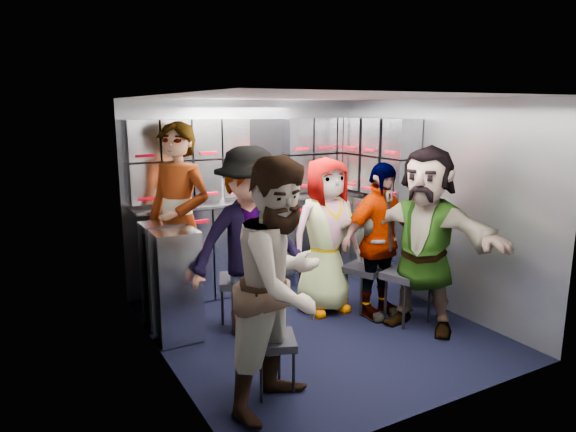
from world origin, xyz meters
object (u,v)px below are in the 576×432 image
jump_seat_near_left (270,344)px  jump_seat_near_right (408,277)px  attendant_standing (179,224)px  attendant_arc_b (250,243)px  jump_seat_mid_right (366,271)px  jump_seat_mid_left (242,283)px  jump_seat_center (316,271)px  attendant_arc_d (378,241)px  attendant_arc_e (424,240)px  attendant_arc_c (326,236)px  attendant_arc_a (282,285)px

jump_seat_near_left → jump_seat_near_right: (1.71, 0.48, 0.07)m
attendant_standing → attendant_arc_b: bearing=0.2°
jump_seat_mid_right → attendant_standing: (-1.69, 0.68, 0.54)m
jump_seat_mid_left → attendant_standing: 0.82m
jump_seat_mid_left → jump_seat_center: bearing=9.6°
jump_seat_near_left → jump_seat_mid_left: bearing=75.9°
attendant_arc_b → attendant_arc_d: (1.26, -0.22, -0.09)m
jump_seat_near_left → attendant_standing: attendant_standing is taller
jump_seat_mid_right → attendant_standing: size_ratio=0.27×
jump_seat_center → attendant_arc_e: bearing=-61.2°
jump_seat_mid_right → attendant_standing: 1.90m
attendant_standing → jump_seat_center: bearing=43.2°
jump_seat_mid_right → attendant_standing: bearing=158.1°
jump_seat_mid_right → attendant_arc_e: bearing=-73.9°
attendant_arc_b → jump_seat_near_left: bearing=-108.6°
jump_seat_near_right → attendant_arc_c: size_ratio=0.34×
jump_seat_mid_left → attendant_arc_c: (0.90, -0.03, 0.35)m
jump_seat_near_left → attendant_arc_a: size_ratio=0.26×
jump_seat_near_right → attendant_arc_d: 0.44m
jump_seat_center → jump_seat_near_left: bearing=-132.8°
jump_seat_near_left → jump_seat_center: (1.18, 1.27, -0.00)m
jump_seat_near_right → attendant_arc_d: size_ratio=0.35×
jump_seat_mid_right → attendant_arc_c: attendant_arc_c is taller
jump_seat_near_right → jump_seat_near_left: bearing=-164.5°
jump_seat_center → attendant_arc_e: size_ratio=0.24×
attendant_arc_c → attendant_arc_e: 0.96m
attendant_arc_a → attendant_standing: bearing=65.9°
attendant_arc_a → jump_seat_near_right: bearing=-8.0°
jump_seat_mid_right → jump_seat_mid_left: bearing=170.2°
jump_seat_near_left → attendant_arc_a: attendant_arc_a is taller
attendant_arc_c → attendant_arc_d: (0.36, -0.37, -0.02)m
attendant_arc_b → attendant_arc_d: bearing=-11.8°
jump_seat_near_left → jump_seat_center: 1.73m
jump_seat_center → jump_seat_mid_right: 0.52m
jump_seat_near_left → jump_seat_near_right: size_ratio=0.84×
attendant_arc_b → attendant_standing: bearing=121.9°
jump_seat_center → attendant_arc_d: attendant_arc_d is taller
jump_seat_mid_right → attendant_arc_b: bearing=178.3°
jump_seat_near_right → attendant_arc_e: size_ratio=0.31×
jump_seat_mid_left → attendant_arc_b: bearing=-90.0°
attendant_standing → attendant_arc_c: 1.42m
jump_seat_mid_right → attendant_arc_b: attendant_arc_b is taller
jump_seat_near_left → jump_seat_mid_right: 1.78m
attendant_arc_a → attendant_arc_b: 1.15m
jump_seat_mid_right → attendant_arc_a: size_ratio=0.30×
attendant_arc_d → attendant_arc_e: bearing=-74.1°
jump_seat_mid_left → jump_seat_near_left: bearing=-104.1°
jump_seat_near_right → attendant_arc_e: attendant_arc_e is taller
attendant_arc_c → jump_seat_mid_right: bearing=-25.8°
attendant_standing → attendant_arc_b: 0.78m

